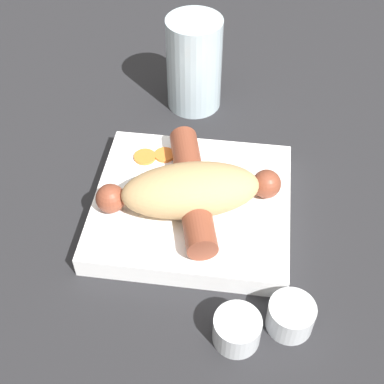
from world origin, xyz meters
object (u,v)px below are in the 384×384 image
Objects in this scene: sausage at (189,191)px; condiment_cup_near at (237,331)px; drink_glass at (194,64)px; bread_roll at (186,190)px; food_tray at (192,206)px; condiment_cup_far at (290,317)px.

sausage is 4.36× the size of condiment_cup_near.
bread_roll is at bearing 95.06° from drink_glass.
condiment_cup_near is at bearing 112.57° from food_tray.
condiment_cup_near is at bearing 103.66° from drink_glass.
drink_glass is at bearing -76.34° from condiment_cup_near.
condiment_cup_far is (-0.11, 0.12, -0.04)m from bread_roll.
bread_roll reaches higher than sausage.
food_tray is 0.03m from sausage.
bread_roll is at bearing -45.10° from condiment_cup_far.
bread_roll is 3.55× the size of condiment_cup_near.
condiment_cup_near is (-0.07, 0.14, -0.04)m from bread_roll.
food_tray is at bearing 96.67° from drink_glass.
condiment_cup_near and condiment_cup_far have the same top height.
bread_roll is 3.55× the size of condiment_cup_far.
condiment_cup_far is 0.35× the size of drink_glass.
drink_glass reaches higher than sausage.
food_tray is 4.80× the size of condiment_cup_near.
condiment_cup_far reaches higher than food_tray.
sausage is (0.00, 0.00, 0.03)m from food_tray.
condiment_cup_far is (-0.05, -0.02, 0.00)m from condiment_cup_near.
drink_glass reaches higher than bread_roll.
condiment_cup_near is 0.05m from condiment_cup_far.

